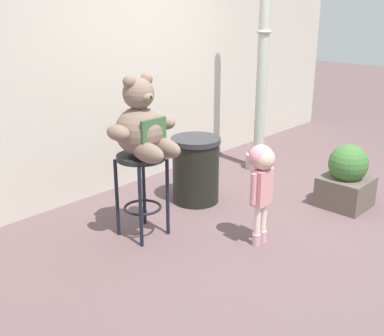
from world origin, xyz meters
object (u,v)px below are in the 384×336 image
(teddy_bear, at_px, (142,127))
(bar_stool_with_teddy, at_px, (142,178))
(child_walking, at_px, (262,173))
(trash_bin, at_px, (196,170))
(planter_with_shrub, at_px, (347,178))
(lamppost, at_px, (262,77))

(teddy_bear, bearing_deg, bar_stool_with_teddy, 90.00)
(child_walking, relative_size, trash_bin, 1.29)
(bar_stool_with_teddy, relative_size, planter_with_shrub, 1.15)
(planter_with_shrub, bearing_deg, lamppost, 74.96)
(child_walking, height_order, planter_with_shrub, child_walking)
(child_walking, bearing_deg, bar_stool_with_teddy, -4.77)
(lamppost, height_order, planter_with_shrub, lamppost)
(bar_stool_with_teddy, xyz_separation_m, planter_with_shrub, (1.82, -1.02, -0.24))
(child_walking, distance_m, lamppost, 2.05)
(teddy_bear, xyz_separation_m, child_walking, (0.57, -0.82, -0.36))
(trash_bin, bearing_deg, bar_stool_with_teddy, -168.66)
(planter_with_shrub, bearing_deg, teddy_bear, 151.55)
(teddy_bear, xyz_separation_m, lamppost, (2.18, 0.35, 0.13))
(teddy_bear, relative_size, planter_with_shrub, 1.05)
(teddy_bear, distance_m, child_walking, 1.06)
(bar_stool_with_teddy, height_order, lamppost, lamppost)
(trash_bin, xyz_separation_m, planter_with_shrub, (0.94, -1.20, -0.05))
(teddy_bear, distance_m, lamppost, 2.21)
(trash_bin, distance_m, planter_with_shrub, 1.52)
(teddy_bear, bearing_deg, trash_bin, 13.38)
(bar_stool_with_teddy, bearing_deg, teddy_bear, -90.00)
(bar_stool_with_teddy, relative_size, lamppost, 0.26)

